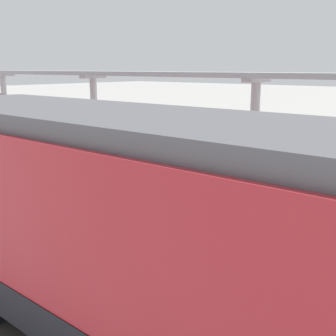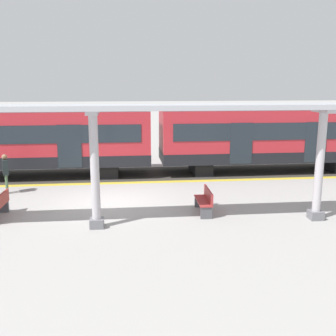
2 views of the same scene
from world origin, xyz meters
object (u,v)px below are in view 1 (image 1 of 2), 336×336
(canopy_pillar_fifth, at_px, (5,110))
(bench_extra_slot, at_px, (139,174))
(passenger_waiting_near_edge, at_px, (327,248))
(canopy_pillar_fourth, at_px, (95,121))
(train_near_carriage, at_px, (194,254))
(canopy_pillar_third, at_px, (254,140))
(bench_mid_platform, at_px, (24,150))

(canopy_pillar_fifth, relative_size, bench_extra_slot, 2.48)
(passenger_waiting_near_edge, bearing_deg, bench_extra_slot, 66.40)
(canopy_pillar_fourth, xyz_separation_m, canopy_pillar_fifth, (0.00, 7.02, 0.00))
(train_near_carriage, height_order, canopy_pillar_third, canopy_pillar_third)
(canopy_pillar_fifth, xyz_separation_m, bench_mid_platform, (-1.14, -3.44, -1.45))
(canopy_pillar_fifth, bearing_deg, canopy_pillar_third, -90.00)
(train_near_carriage, distance_m, canopy_pillar_fourth, 13.23)
(canopy_pillar_third, height_order, canopy_pillar_fifth, same)
(canopy_pillar_fourth, xyz_separation_m, bench_mid_platform, (-1.14, 3.58, -1.45))
(train_near_carriage, bearing_deg, canopy_pillar_third, 24.81)
(train_near_carriage, relative_size, canopy_pillar_third, 3.03)
(canopy_pillar_fourth, height_order, passenger_waiting_near_edge, canopy_pillar_fourth)
(train_near_carriage, distance_m, canopy_pillar_fifth, 19.41)
(bench_extra_slot, bearing_deg, passenger_waiting_near_edge, -113.60)
(canopy_pillar_fourth, distance_m, canopy_pillar_fifth, 7.02)
(bench_mid_platform, bearing_deg, passenger_waiting_near_edge, -102.69)
(canopy_pillar_fourth, relative_size, passenger_waiting_near_edge, 2.24)
(train_near_carriage, relative_size, canopy_pillar_fifth, 3.03)
(passenger_waiting_near_edge, bearing_deg, canopy_pillar_third, 41.75)
(canopy_pillar_fourth, bearing_deg, canopy_pillar_fifth, 90.00)
(train_near_carriage, height_order, passenger_waiting_near_edge, train_near_carriage)
(bench_mid_platform, height_order, passenger_waiting_near_edge, passenger_waiting_near_edge)
(canopy_pillar_fifth, distance_m, bench_mid_platform, 3.90)
(train_near_carriage, height_order, bench_extra_slot, train_near_carriage)
(canopy_pillar_fifth, xyz_separation_m, passenger_waiting_near_edge, (-4.51, -18.41, -0.85))
(bench_extra_slot, bearing_deg, bench_mid_platform, 90.21)
(canopy_pillar_fourth, xyz_separation_m, bench_extra_slot, (-1.11, -3.61, -1.45))
(train_near_carriage, xyz_separation_m, canopy_pillar_third, (7.55, 3.49, 0.07))
(train_near_carriage, bearing_deg, bench_extra_slot, 48.35)
(canopy_pillar_fifth, bearing_deg, train_near_carriage, -112.90)
(canopy_pillar_fifth, height_order, bench_mid_platform, canopy_pillar_fifth)
(canopy_pillar_fourth, relative_size, bench_mid_platform, 2.49)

